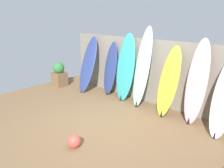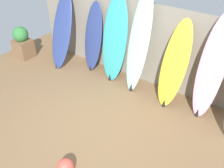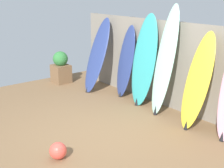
{
  "view_description": "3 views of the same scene",
  "coord_description": "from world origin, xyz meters",
  "px_view_note": "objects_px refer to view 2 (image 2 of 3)",
  "views": [
    {
      "loc": [
        3.2,
        -3.05,
        2.42
      ],
      "look_at": [
        -0.35,
        0.76,
        0.76
      ],
      "focal_mm": 35.0,
      "sensor_mm": 36.0,
      "label": 1
    },
    {
      "loc": [
        2.12,
        -2.39,
        3.32
      ],
      "look_at": [
        0.06,
        0.54,
        0.76
      ],
      "focal_mm": 40.0,
      "sensor_mm": 36.0,
      "label": 2
    },
    {
      "loc": [
        3.9,
        -2.82,
        2.41
      ],
      "look_at": [
        -0.35,
        0.56,
        0.75
      ],
      "focal_mm": 50.0,
      "sensor_mm": 36.0,
      "label": 3
    }
  ],
  "objects_px": {
    "surfboard_navy_0": "(62,31)",
    "surfboard_yellow_4": "(174,66)",
    "surfboard_navy_1": "(93,38)",
    "surfboard_pink_5": "(211,69)",
    "surfboard_teal_2": "(115,40)",
    "planter_box": "(22,43)",
    "beach_ball": "(65,167)",
    "surfboard_seafoam_3": "(139,43)"
  },
  "relations": [
    {
      "from": "surfboard_navy_1",
      "to": "surfboard_pink_5",
      "type": "height_order",
      "value": "surfboard_pink_5"
    },
    {
      "from": "surfboard_navy_1",
      "to": "surfboard_seafoam_3",
      "type": "distance_m",
      "value": 1.3
    },
    {
      "from": "surfboard_yellow_4",
      "to": "beach_ball",
      "type": "bearing_deg",
      "value": -102.23
    },
    {
      "from": "surfboard_yellow_4",
      "to": "planter_box",
      "type": "relative_size",
      "value": 2.05
    },
    {
      "from": "surfboard_navy_0",
      "to": "surfboard_yellow_4",
      "type": "bearing_deg",
      "value": 2.16
    },
    {
      "from": "surfboard_navy_1",
      "to": "surfboard_teal_2",
      "type": "xyz_separation_m",
      "value": [
        0.65,
        -0.05,
        0.15
      ]
    },
    {
      "from": "surfboard_navy_1",
      "to": "surfboard_seafoam_3",
      "type": "height_order",
      "value": "surfboard_seafoam_3"
    },
    {
      "from": "surfboard_yellow_4",
      "to": "surfboard_navy_1",
      "type": "bearing_deg",
      "value": 175.99
    },
    {
      "from": "surfboard_teal_2",
      "to": "surfboard_seafoam_3",
      "type": "relative_size",
      "value": 0.9
    },
    {
      "from": "beach_ball",
      "to": "surfboard_navy_0",
      "type": "bearing_deg",
      "value": 133.87
    },
    {
      "from": "surfboard_teal_2",
      "to": "surfboard_seafoam_3",
      "type": "distance_m",
      "value": 0.63
    },
    {
      "from": "surfboard_teal_2",
      "to": "surfboard_pink_5",
      "type": "xyz_separation_m",
      "value": [
        2.09,
        -0.01,
        -0.0
      ]
    },
    {
      "from": "surfboard_teal_2",
      "to": "planter_box",
      "type": "bearing_deg",
      "value": -166.96
    },
    {
      "from": "surfboard_teal_2",
      "to": "beach_ball",
      "type": "bearing_deg",
      "value": -70.89
    },
    {
      "from": "beach_ball",
      "to": "surfboard_navy_1",
      "type": "bearing_deg",
      "value": 120.28
    },
    {
      "from": "surfboard_yellow_4",
      "to": "surfboard_pink_5",
      "type": "distance_m",
      "value": 0.66
    },
    {
      "from": "surfboard_teal_2",
      "to": "surfboard_yellow_4",
      "type": "xyz_separation_m",
      "value": [
        1.44,
        -0.1,
        -0.11
      ]
    },
    {
      "from": "surfboard_seafoam_3",
      "to": "surfboard_navy_0",
      "type": "bearing_deg",
      "value": -175.6
    },
    {
      "from": "planter_box",
      "to": "surfboard_navy_0",
      "type": "bearing_deg",
      "value": 18.55
    },
    {
      "from": "planter_box",
      "to": "surfboard_seafoam_3",
      "type": "bearing_deg",
      "value": 9.64
    },
    {
      "from": "surfboard_navy_1",
      "to": "planter_box",
      "type": "height_order",
      "value": "surfboard_navy_1"
    },
    {
      "from": "surfboard_seafoam_3",
      "to": "beach_ball",
      "type": "bearing_deg",
      "value": -83.75
    },
    {
      "from": "planter_box",
      "to": "beach_ball",
      "type": "xyz_separation_m",
      "value": [
        3.44,
        -2.01,
        -0.27
      ]
    },
    {
      "from": "surfboard_teal_2",
      "to": "surfboard_seafoam_3",
      "type": "bearing_deg",
      "value": -4.68
    },
    {
      "from": "surfboard_teal_2",
      "to": "surfboard_yellow_4",
      "type": "distance_m",
      "value": 1.45
    },
    {
      "from": "surfboard_navy_1",
      "to": "surfboard_teal_2",
      "type": "bearing_deg",
      "value": -4.17
    },
    {
      "from": "surfboard_navy_1",
      "to": "surfboard_teal_2",
      "type": "relative_size",
      "value": 0.85
    },
    {
      "from": "surfboard_seafoam_3",
      "to": "surfboard_yellow_4",
      "type": "bearing_deg",
      "value": -3.36
    },
    {
      "from": "surfboard_navy_0",
      "to": "surfboard_teal_2",
      "type": "height_order",
      "value": "surfboard_teal_2"
    },
    {
      "from": "surfboard_navy_1",
      "to": "surfboard_seafoam_3",
      "type": "relative_size",
      "value": 0.76
    },
    {
      "from": "surfboard_seafoam_3",
      "to": "planter_box",
      "type": "distance_m",
      "value": 3.27
    },
    {
      "from": "surfboard_navy_0",
      "to": "surfboard_yellow_4",
      "type": "distance_m",
      "value": 2.85
    },
    {
      "from": "surfboard_navy_0",
      "to": "surfboard_navy_1",
      "type": "bearing_deg",
      "value": 18.55
    },
    {
      "from": "beach_ball",
      "to": "surfboard_pink_5",
      "type": "bearing_deg",
      "value": 65.27
    },
    {
      "from": "surfboard_navy_0",
      "to": "surfboard_teal_2",
      "type": "xyz_separation_m",
      "value": [
        1.4,
        0.21,
        0.09
      ]
    },
    {
      "from": "surfboard_navy_1",
      "to": "surfboard_pink_5",
      "type": "distance_m",
      "value": 2.74
    },
    {
      "from": "surfboard_navy_0",
      "to": "beach_ball",
      "type": "bearing_deg",
      "value": -46.13
    },
    {
      "from": "surfboard_navy_0",
      "to": "beach_ball",
      "type": "distance_m",
      "value": 3.4
    },
    {
      "from": "surfboard_pink_5",
      "to": "planter_box",
      "type": "bearing_deg",
      "value": -172.9
    },
    {
      "from": "planter_box",
      "to": "surfboard_navy_1",
      "type": "bearing_deg",
      "value": 18.55
    },
    {
      "from": "surfboard_navy_1",
      "to": "surfboard_pink_5",
      "type": "relative_size",
      "value": 0.84
    },
    {
      "from": "surfboard_pink_5",
      "to": "planter_box",
      "type": "height_order",
      "value": "surfboard_pink_5"
    }
  ]
}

